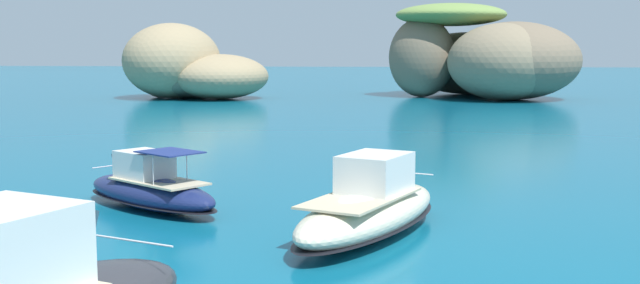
{
  "coord_description": "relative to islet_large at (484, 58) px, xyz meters",
  "views": [
    {
      "loc": [
        2.08,
        -10.68,
        5.17
      ],
      "look_at": [
        -0.72,
        17.74,
        1.67
      ],
      "focal_mm": 43.29,
      "sensor_mm": 36.0,
      "label": 1
    }
  ],
  "objects": [
    {
      "name": "motorboat_cream",
      "position": [
        -9.79,
        -60.95,
        -3.3
      ],
      "size": [
        5.06,
        7.88,
        2.24
      ],
      "color": "beige",
      "rests_on": "ground"
    },
    {
      "name": "islet_large",
      "position": [
        0.0,
        0.0,
        0.0
      ],
      "size": [
        22.05,
        24.15,
        9.79
      ],
      "color": "#756651",
      "rests_on": "ground"
    },
    {
      "name": "islet_small",
      "position": [
        -30.54,
        -4.04,
        -1.14
      ],
      "size": [
        17.56,
        16.24,
        7.68
      ],
      "color": "#9E8966",
      "rests_on": "ground"
    },
    {
      "name": "motorboat_navy",
      "position": [
        -16.96,
        -58.02,
        -3.42
      ],
      "size": [
        6.13,
        5.24,
        1.96
      ],
      "color": "navy",
      "rests_on": "ground"
    }
  ]
}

